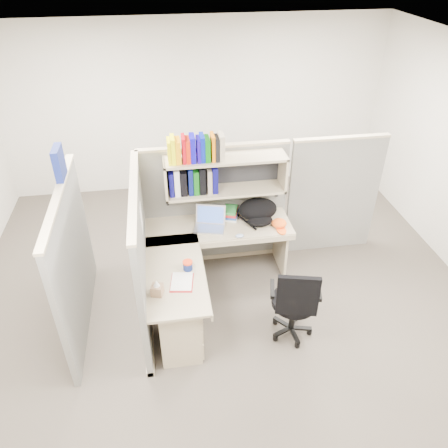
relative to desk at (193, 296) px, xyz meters
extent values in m
plane|color=#342F28|center=(0.41, 0.29, -0.44)|extent=(6.00, 6.00, 0.00)
plane|color=beige|center=(0.41, 3.29, 0.91)|extent=(6.00, 0.00, 6.00)
plane|color=silver|center=(0.41, 0.29, 2.26)|extent=(6.00, 6.00, 0.00)
cube|color=#62625D|center=(0.41, 1.19, 0.36)|extent=(1.80, 0.06, 1.60)
cube|color=tan|center=(0.41, 1.19, 1.18)|extent=(1.80, 0.08, 0.03)
cube|color=#62625D|center=(-0.49, 0.29, 0.36)|extent=(0.06, 1.80, 1.60)
cube|color=tan|center=(-0.49, 0.29, 1.18)|extent=(0.08, 1.80, 0.03)
cube|color=#62625D|center=(-1.19, 0.29, 0.36)|extent=(0.06, 1.80, 1.60)
cube|color=#62625D|center=(1.96, 1.19, 0.36)|extent=(1.20, 0.06, 1.60)
cube|color=navy|center=(-1.19, 0.64, 1.35)|extent=(0.07, 0.27, 0.32)
cube|color=white|center=(-0.46, 0.44, 0.76)|extent=(0.00, 0.21, 0.28)
cube|color=tan|center=(0.51, 0.99, 1.11)|extent=(1.40, 0.34, 0.03)
cube|color=tan|center=(0.51, 0.99, 0.70)|extent=(1.40, 0.34, 0.03)
cube|color=tan|center=(-0.18, 0.99, 0.90)|extent=(0.03, 0.34, 0.44)
cube|color=tan|center=(1.19, 0.99, 0.90)|extent=(0.03, 0.34, 0.44)
cube|color=black|center=(0.51, 1.15, 0.90)|extent=(1.38, 0.01, 0.41)
cube|color=#E6DD04|center=(-0.11, 0.97, 1.25)|extent=(0.03, 0.20, 0.26)
cube|color=#FCFF05|center=(-0.07, 0.97, 1.27)|extent=(0.05, 0.20, 0.29)
cube|color=#FBA705|center=(-0.02, 0.97, 1.25)|extent=(0.06, 0.20, 0.26)
cube|color=#A80612|center=(0.05, 0.97, 1.27)|extent=(0.04, 0.20, 0.29)
cube|color=red|center=(0.09, 0.97, 1.25)|extent=(0.05, 0.20, 0.26)
cube|color=#0C05A9|center=(0.14, 0.97, 1.27)|extent=(0.06, 0.20, 0.29)
cube|color=#180598|center=(0.21, 0.97, 1.25)|extent=(0.04, 0.20, 0.26)
cube|color=#041594|center=(0.25, 0.97, 1.27)|extent=(0.04, 0.20, 0.29)
cube|color=#065C0B|center=(0.30, 0.97, 1.25)|extent=(0.06, 0.20, 0.26)
cube|color=orange|center=(0.36, 0.97, 1.27)|extent=(0.04, 0.20, 0.29)
cube|color=black|center=(0.41, 0.97, 1.25)|extent=(0.05, 0.20, 0.26)
cube|color=tan|center=(0.46, 0.97, 1.27)|extent=(0.06, 0.20, 0.29)
cube|color=#08074D|center=(-0.11, 1.01, 0.86)|extent=(0.05, 0.24, 0.29)
cube|color=silver|center=(-0.05, 1.01, 0.87)|extent=(0.06, 0.24, 0.32)
cube|color=black|center=(0.02, 1.01, 0.86)|extent=(0.07, 0.24, 0.29)
cube|color=#07104C|center=(0.10, 1.01, 0.87)|extent=(0.05, 0.24, 0.32)
cube|color=#0A4C0F|center=(0.17, 1.01, 0.86)|extent=(0.06, 0.24, 0.29)
cube|color=black|center=(0.24, 1.01, 0.87)|extent=(0.07, 0.24, 0.32)
cube|color=gray|center=(0.32, 1.01, 0.86)|extent=(0.05, 0.24, 0.29)
cube|color=#09074F|center=(0.38, 1.01, 0.87)|extent=(0.06, 0.24, 0.32)
cube|color=tan|center=(0.41, 0.86, 0.28)|extent=(1.74, 0.60, 0.03)
cube|color=tan|center=(-0.16, 0.09, 0.28)|extent=(0.60, 1.34, 0.03)
cube|color=tan|center=(0.41, 0.56, 0.24)|extent=(1.74, 0.02, 0.07)
cube|color=tan|center=(0.14, 0.09, 0.24)|extent=(0.02, 1.34, 0.07)
cube|color=tan|center=(-0.16, -0.26, -0.10)|extent=(0.40, 0.55, 0.68)
cube|color=tan|center=(0.05, -0.26, 0.10)|extent=(0.02, 0.50, 0.16)
cube|color=tan|center=(0.05, -0.26, -0.08)|extent=(0.02, 0.50, 0.16)
cube|color=tan|center=(0.05, -0.26, -0.30)|extent=(0.02, 0.50, 0.22)
cube|color=#B2B2B7|center=(0.06, -0.26, 0.10)|extent=(0.01, 0.12, 0.01)
cube|color=tan|center=(1.21, 0.89, -0.09)|extent=(0.03, 0.55, 0.70)
cylinder|color=#0E1C55|center=(-0.03, 0.11, 0.34)|extent=(0.10, 0.10, 0.09)
cylinder|color=red|center=(-0.03, 0.11, 0.38)|extent=(0.10, 0.10, 0.02)
ellipsoid|color=#8499BC|center=(0.61, 0.59, 0.31)|extent=(0.11, 0.09, 0.04)
cylinder|color=white|center=(0.37, 0.95, 0.35)|extent=(0.10, 0.10, 0.11)
cylinder|color=black|center=(1.03, -0.28, 0.04)|extent=(0.47, 0.47, 0.07)
cube|color=black|center=(0.98, -0.49, 0.32)|extent=(0.41, 0.15, 0.47)
cylinder|color=black|center=(1.03, -0.28, -0.15)|extent=(0.06, 0.06, 0.41)
cylinder|color=black|center=(1.03, -0.28, -0.39)|extent=(0.45, 0.45, 0.10)
cube|color=black|center=(0.80, -0.22, 0.19)|extent=(0.10, 0.27, 0.04)
cube|color=black|center=(1.26, -0.33, 0.19)|extent=(0.10, 0.27, 0.04)
camera|label=1|loc=(-0.20, -3.42, 3.23)|focal=35.00mm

